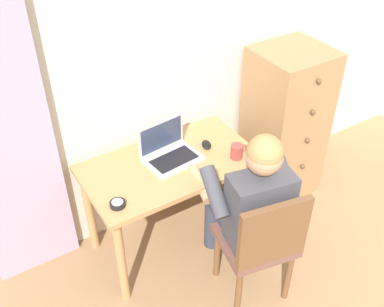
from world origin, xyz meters
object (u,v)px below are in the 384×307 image
(person_seated, at_px, (249,199))
(chair, at_px, (261,242))
(laptop, at_px, (169,151))
(coffee_mug, at_px, (237,151))
(computer_mouse, at_px, (206,145))
(desk_clock, at_px, (118,204))
(desk, at_px, (171,177))
(dresser, at_px, (285,124))

(person_seated, bearing_deg, chair, -99.83)
(chair, height_order, laptop, laptop)
(coffee_mug, bearing_deg, person_seated, -113.96)
(laptop, height_order, coffee_mug, laptop)
(chair, height_order, computer_mouse, chair)
(chair, height_order, person_seated, person_seated)
(person_seated, height_order, coffee_mug, person_seated)
(laptop, distance_m, desk_clock, 0.52)
(laptop, height_order, computer_mouse, laptop)
(person_seated, distance_m, laptop, 0.60)
(desk, bearing_deg, desk_clock, -157.96)
(desk, bearing_deg, dresser, 4.60)
(dresser, relative_size, computer_mouse, 12.00)
(desk, xyz_separation_m, dresser, (1.04, 0.08, -0.01))
(desk, relative_size, coffee_mug, 9.22)
(desk, relative_size, computer_mouse, 11.06)
(dresser, height_order, person_seated, same)
(desk, xyz_separation_m, computer_mouse, (0.29, 0.02, 0.13))
(dresser, relative_size, coffee_mug, 10.00)
(chair, bearing_deg, desk, 108.12)
(desk, distance_m, desk_clock, 0.50)
(coffee_mug, bearing_deg, laptop, 148.30)
(chair, relative_size, desk_clock, 9.79)
(laptop, bearing_deg, chair, -74.76)
(dresser, relative_size, chair, 1.36)
(person_seated, xyz_separation_m, desk_clock, (-0.70, 0.31, 0.06))
(dresser, xyz_separation_m, laptop, (-1.02, -0.03, 0.17))
(desk, xyz_separation_m, coffee_mug, (0.39, -0.18, 0.16))
(chair, distance_m, person_seated, 0.26)
(person_seated, relative_size, desk_clock, 13.33)
(desk, xyz_separation_m, chair, (0.22, -0.67, -0.11))
(person_seated, distance_m, coffee_mug, 0.36)
(dresser, relative_size, person_seated, 1.00)
(person_seated, bearing_deg, desk, 117.06)
(desk, distance_m, person_seated, 0.56)
(dresser, bearing_deg, desk, -175.40)
(laptop, bearing_deg, desk_clock, -153.50)
(desk_clock, bearing_deg, dresser, 10.07)
(computer_mouse, bearing_deg, chair, -73.27)
(dresser, distance_m, computer_mouse, 0.77)
(dresser, relative_size, laptop, 3.29)
(chair, distance_m, computer_mouse, 0.74)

